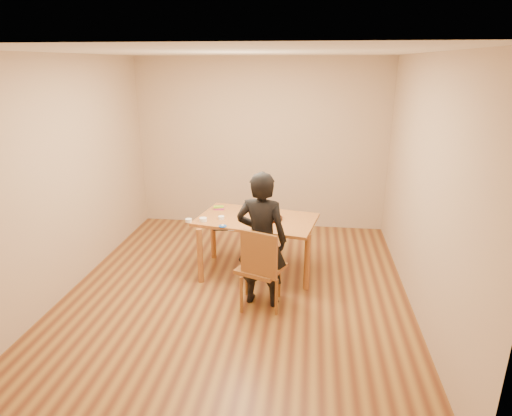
# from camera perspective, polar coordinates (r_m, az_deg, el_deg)

# --- Properties ---
(room_shell) EXTENTS (4.00, 4.50, 2.70)m
(room_shell) POSITION_cam_1_polar(r_m,az_deg,el_deg) (5.06, -1.97, 4.53)
(room_shell) COLOR #5D2E17
(room_shell) RESTS_ON ground
(dining_table) EXTENTS (1.58, 1.11, 0.04)m
(dining_table) POSITION_cam_1_polar(r_m,az_deg,el_deg) (5.37, 0.07, -1.55)
(dining_table) COLOR brown
(dining_table) RESTS_ON floor
(dining_chair) EXTENTS (0.58, 0.58, 0.04)m
(dining_chair) POSITION_cam_1_polar(r_m,az_deg,el_deg) (4.76, 0.66, -8.03)
(dining_chair) COLOR brown
(dining_chair) RESTS_ON floor
(cake_plate) EXTENTS (0.30, 0.30, 0.02)m
(cake_plate) POSITION_cam_1_polar(r_m,az_deg,el_deg) (5.33, 1.93, -1.37)
(cake_plate) COLOR #B42B0C
(cake_plate) RESTS_ON dining_table
(cake) EXTENTS (0.24, 0.24, 0.08)m
(cake) POSITION_cam_1_polar(r_m,az_deg,el_deg) (5.31, 1.93, -0.87)
(cake) COLOR white
(cake) RESTS_ON cake_plate
(frosting_dome) EXTENTS (0.24, 0.24, 0.03)m
(frosting_dome) POSITION_cam_1_polar(r_m,az_deg,el_deg) (5.29, 1.94, -0.35)
(frosting_dome) COLOR white
(frosting_dome) RESTS_ON cake
(frosting_tub) EXTENTS (0.09, 0.09, 0.08)m
(frosting_tub) POSITION_cam_1_polar(r_m,az_deg,el_deg) (4.91, -0.06, -2.76)
(frosting_tub) COLOR white
(frosting_tub) RESTS_ON dining_table
(frosting_lid) EXTENTS (0.10, 0.10, 0.01)m
(frosting_lid) POSITION_cam_1_polar(r_m,az_deg,el_deg) (5.11, -4.47, -2.42)
(frosting_lid) COLOR #17449B
(frosting_lid) RESTS_ON dining_table
(frosting_dollop) EXTENTS (0.04, 0.04, 0.02)m
(frosting_dollop) POSITION_cam_1_polar(r_m,az_deg,el_deg) (5.10, -4.47, -2.28)
(frosting_dollop) COLOR white
(frosting_dollop) RESTS_ON frosting_lid
(ramekin_green) EXTENTS (0.09, 0.09, 0.04)m
(ramekin_green) POSITION_cam_1_polar(r_m,az_deg,el_deg) (5.29, -7.06, -1.55)
(ramekin_green) COLOR white
(ramekin_green) RESTS_ON dining_table
(ramekin_yellow) EXTENTS (0.08, 0.08, 0.04)m
(ramekin_yellow) POSITION_cam_1_polar(r_m,az_deg,el_deg) (5.34, -4.66, -1.28)
(ramekin_yellow) COLOR white
(ramekin_yellow) RESTS_ON dining_table
(ramekin_multi) EXTENTS (0.08, 0.08, 0.04)m
(ramekin_multi) POSITION_cam_1_polar(r_m,az_deg,el_deg) (5.30, -8.98, -1.64)
(ramekin_multi) COLOR white
(ramekin_multi) RESTS_ON dining_table
(candy_box_pink) EXTENTS (0.14, 0.08, 0.02)m
(candy_box_pink) POSITION_cam_1_polar(r_m,az_deg,el_deg) (5.70, -4.95, -0.07)
(candy_box_pink) COLOR #C72F60
(candy_box_pink) RESTS_ON dining_table
(candy_box_green) EXTENTS (0.14, 0.09, 0.02)m
(candy_box_green) POSITION_cam_1_polar(r_m,az_deg,el_deg) (5.70, -5.00, 0.14)
(candy_box_green) COLOR green
(candy_box_green) RESTS_ON candy_box_pink
(spatula) EXTENTS (0.17, 0.04, 0.01)m
(spatula) POSITION_cam_1_polar(r_m,az_deg,el_deg) (4.99, -4.73, -2.96)
(spatula) COLOR black
(spatula) RESTS_ON dining_table
(person) EXTENTS (0.60, 0.44, 1.54)m
(person) POSITION_cam_1_polar(r_m,az_deg,el_deg) (4.66, 0.74, -4.29)
(person) COLOR black
(person) RESTS_ON floor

